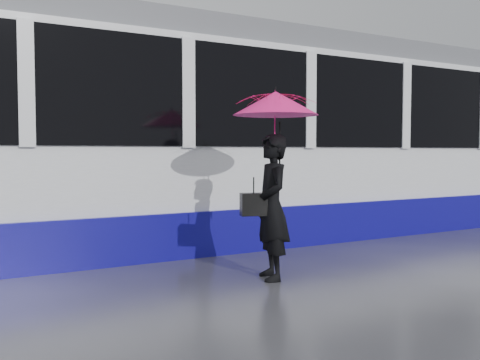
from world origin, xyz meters
TOP-DOWN VIEW (x-y plane):
  - ground at (0.00, 0.00)m, footprint 90.00×90.00m
  - rails at (0.00, 2.50)m, footprint 34.00×1.51m
  - tram at (1.60, 2.50)m, footprint 26.00×2.56m
  - woman at (1.44, -0.24)m, footprint 0.53×0.67m
  - umbrella at (1.49, -0.24)m, footprint 1.17×1.17m
  - handbag at (1.22, -0.22)m, footprint 0.31×0.20m

SIDE VIEW (x-z plane):
  - ground at x=0.00m, z-range 0.00..0.00m
  - rails at x=0.00m, z-range 0.00..0.02m
  - woman at x=1.44m, z-range 0.00..1.62m
  - handbag at x=1.22m, z-range 0.63..1.07m
  - tram at x=1.60m, z-range -0.04..3.31m
  - umbrella at x=1.49m, z-range 1.23..2.32m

